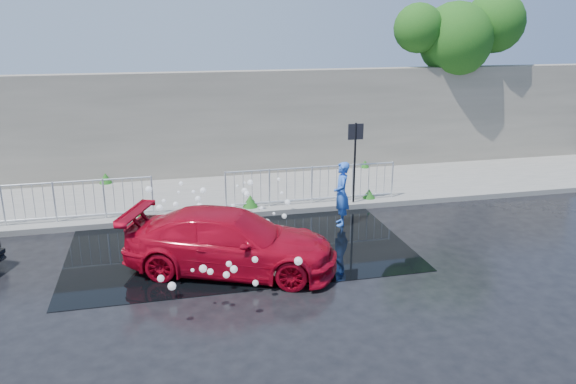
# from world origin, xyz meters

# --- Properties ---
(ground) EXTENTS (90.00, 90.00, 0.00)m
(ground) POSITION_xyz_m (0.00, 0.00, 0.00)
(ground) COLOR black
(ground) RESTS_ON ground
(pavement) EXTENTS (30.00, 4.00, 0.15)m
(pavement) POSITION_xyz_m (0.00, 5.00, 0.07)
(pavement) COLOR slate
(pavement) RESTS_ON ground
(curb) EXTENTS (30.00, 0.25, 0.16)m
(curb) POSITION_xyz_m (0.00, 3.00, 0.08)
(curb) COLOR slate
(curb) RESTS_ON ground
(retaining_wall) EXTENTS (30.00, 0.60, 3.50)m
(retaining_wall) POSITION_xyz_m (0.00, 7.20, 1.90)
(retaining_wall) COLOR #6D685C
(retaining_wall) RESTS_ON pavement
(puddle) EXTENTS (8.00, 5.00, 0.01)m
(puddle) POSITION_xyz_m (0.50, 1.00, 0.01)
(puddle) COLOR black
(puddle) RESTS_ON ground
(sign_post) EXTENTS (0.45, 0.06, 2.50)m
(sign_post) POSITION_xyz_m (4.20, 3.10, 1.72)
(sign_post) COLOR black
(sign_post) RESTS_ON ground
(tree) EXTENTS (4.99, 2.69, 6.31)m
(tree) POSITION_xyz_m (9.74, 7.41, 4.80)
(tree) COLOR #332114
(tree) RESTS_ON ground
(railing_left) EXTENTS (5.05, 0.05, 1.10)m
(railing_left) POSITION_xyz_m (-4.00, 3.35, 0.74)
(railing_left) COLOR silver
(railing_left) RESTS_ON pavement
(railing_right) EXTENTS (5.05, 0.05, 1.10)m
(railing_right) POSITION_xyz_m (3.00, 3.35, 0.74)
(railing_right) COLOR silver
(railing_right) RESTS_ON pavement
(weeds) EXTENTS (12.17, 3.93, 0.35)m
(weeds) POSITION_xyz_m (-0.43, 4.48, 0.31)
(weeds) COLOR #154F15
(weeds) RESTS_ON pavement
(water_spray) EXTENTS (3.64, 5.68, 1.10)m
(water_spray) POSITION_xyz_m (0.19, 0.69, 0.65)
(water_spray) COLOR white
(water_spray) RESTS_ON ground
(red_car) EXTENTS (4.96, 3.46, 1.33)m
(red_car) POSITION_xyz_m (0.14, -0.39, 0.67)
(red_car) COLOR #A4061A
(red_car) RESTS_ON ground
(person) EXTENTS (0.54, 0.70, 1.72)m
(person) POSITION_xyz_m (3.38, 1.80, 0.86)
(person) COLOR blue
(person) RESTS_ON ground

